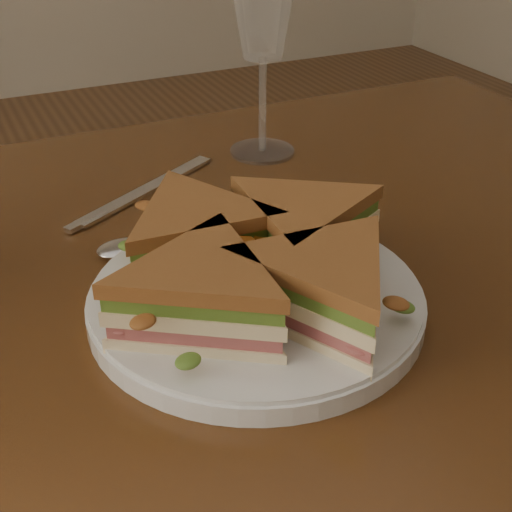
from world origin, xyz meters
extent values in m
cube|color=#361C0C|center=(0.00, 0.00, 0.73)|extent=(1.20, 0.80, 0.04)
cylinder|color=#311C0E|center=(0.54, 0.34, 0.35)|extent=(0.06, 0.06, 0.71)
cylinder|color=white|center=(0.04, -0.05, 0.76)|extent=(0.27, 0.27, 0.02)
cube|color=silver|center=(0.06, 0.10, 0.75)|extent=(0.13, 0.03, 0.00)
ellipsoid|color=silver|center=(-0.03, 0.08, 0.76)|extent=(0.05, 0.03, 0.01)
cube|color=silver|center=(0.03, 0.20, 0.75)|extent=(0.18, 0.12, 0.00)
cube|color=silver|center=(-0.05, 0.15, 0.75)|extent=(0.05, 0.03, 0.00)
cylinder|color=white|center=(0.19, 0.24, 0.75)|extent=(0.08, 0.08, 0.00)
cylinder|color=white|center=(0.19, 0.24, 0.81)|extent=(0.01, 0.01, 0.11)
cone|color=white|center=(0.19, 0.24, 0.92)|extent=(0.08, 0.08, 0.12)
camera|label=1|loc=(-0.16, -0.48, 1.08)|focal=50.00mm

